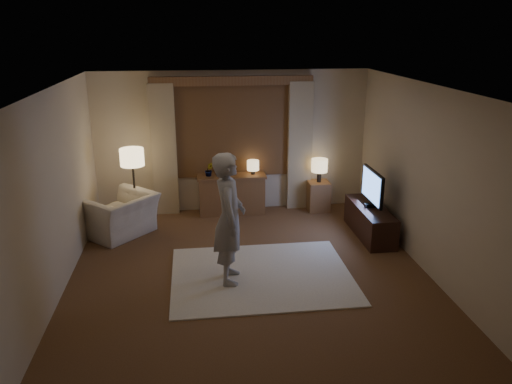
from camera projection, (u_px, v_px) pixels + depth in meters
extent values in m
cube|color=brown|center=(250.00, 276.00, 7.03)|extent=(5.00, 5.50, 0.02)
cube|color=silver|center=(249.00, 88.00, 6.19)|extent=(5.00, 5.50, 0.02)
cube|color=beige|center=(232.00, 142.00, 9.21)|extent=(5.00, 0.02, 2.60)
cube|color=beige|center=(289.00, 293.00, 4.01)|extent=(5.00, 0.02, 2.60)
cube|color=beige|center=(53.00, 195.00, 6.31)|extent=(0.02, 5.50, 2.60)
cube|color=beige|center=(429.00, 181.00, 6.91)|extent=(0.02, 5.50, 2.60)
cube|color=black|center=(232.00, 129.00, 9.10)|extent=(2.00, 0.01, 1.70)
cube|color=brown|center=(232.00, 129.00, 9.09)|extent=(2.08, 0.04, 1.78)
cube|color=tan|center=(164.00, 151.00, 8.98)|extent=(0.45, 0.12, 2.40)
cube|color=tan|center=(300.00, 147.00, 9.29)|extent=(0.45, 0.12, 2.40)
cube|color=brown|center=(232.00, 81.00, 8.77)|extent=(2.90, 0.14, 0.16)
cube|color=#F3EACC|center=(262.00, 275.00, 7.01)|extent=(2.50, 2.00, 0.02)
cube|color=brown|center=(232.00, 195.00, 9.26)|extent=(1.20, 0.40, 0.70)
cube|color=brown|center=(231.00, 172.00, 9.11)|extent=(0.16, 0.02, 0.20)
imported|color=#999999|center=(209.00, 170.00, 9.05)|extent=(0.16, 0.13, 0.30)
cylinder|color=black|center=(253.00, 173.00, 9.18)|extent=(0.08, 0.08, 0.12)
cylinder|color=#FFD999|center=(253.00, 165.00, 9.13)|extent=(0.22, 0.22, 0.18)
cylinder|color=black|center=(137.00, 224.00, 8.78)|extent=(0.29, 0.29, 0.03)
cylinder|color=black|center=(135.00, 196.00, 8.61)|extent=(0.04, 0.04, 1.10)
cylinder|color=#FFD999|center=(132.00, 157.00, 8.40)|extent=(0.40, 0.40, 0.29)
imported|color=beige|center=(120.00, 215.00, 8.29)|extent=(1.41, 1.42, 0.69)
cube|color=brown|center=(318.00, 196.00, 9.43)|extent=(0.40, 0.40, 0.56)
cylinder|color=black|center=(319.00, 177.00, 9.31)|extent=(0.08, 0.08, 0.20)
cylinder|color=#FFD999|center=(320.00, 165.00, 9.24)|extent=(0.30, 0.30, 0.24)
cube|color=black|center=(370.00, 221.00, 8.30)|extent=(0.45, 1.40, 0.50)
cube|color=black|center=(371.00, 205.00, 8.21)|extent=(0.21, 0.10, 0.06)
cube|color=black|center=(373.00, 186.00, 8.10)|extent=(0.05, 0.87, 0.53)
cube|color=#5A92F4|center=(371.00, 186.00, 8.10)|extent=(0.00, 0.81, 0.48)
imported|color=#A7A19A|center=(229.00, 219.00, 6.59)|extent=(0.48, 0.69, 1.80)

